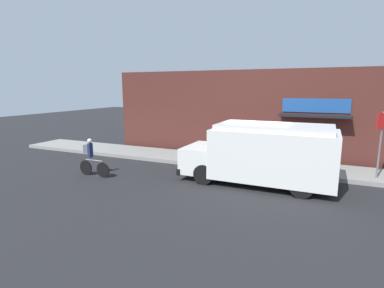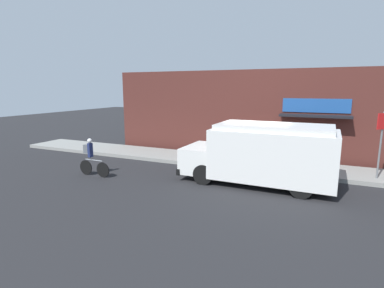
% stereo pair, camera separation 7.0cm
% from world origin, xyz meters
% --- Properties ---
extents(ground_plane, '(70.00, 70.00, 0.00)m').
position_xyz_m(ground_plane, '(0.00, 0.00, 0.00)').
color(ground_plane, '#232326').
extents(sidewalk, '(28.00, 2.37, 0.17)m').
position_xyz_m(sidewalk, '(0.00, 1.18, 0.09)').
color(sidewalk, gray).
rests_on(sidewalk, ground_plane).
extents(storefront, '(17.73, 0.89, 4.53)m').
position_xyz_m(storefront, '(0.04, 2.79, 2.27)').
color(storefront, '#4C231E').
rests_on(storefront, ground_plane).
extents(school_bus, '(5.71, 2.82, 2.30)m').
position_xyz_m(school_bus, '(0.47, -1.28, 1.19)').
color(school_bus, white).
rests_on(school_bus, ground_plane).
extents(cyclist, '(1.54, 0.20, 1.58)m').
position_xyz_m(cyclist, '(-6.24, -3.10, 0.76)').
color(cyclist, black).
rests_on(cyclist, ground_plane).
extents(stop_sign_post, '(0.45, 0.45, 2.57)m').
position_xyz_m(stop_sign_post, '(4.49, 0.63, 1.89)').
color(stop_sign_post, slate).
rests_on(stop_sign_post, sidewalk).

